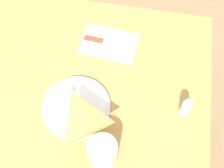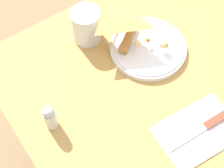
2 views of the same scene
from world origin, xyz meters
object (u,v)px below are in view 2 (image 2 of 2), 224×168
object	(u,v)px
napkin_folded	(198,132)
butter_knife	(201,129)
plate_pizza	(148,47)
dining_table	(206,67)
milk_glass	(86,26)
salt_shaker	(50,117)

from	to	relation	value
napkin_folded	butter_knife	bearing A→B (deg)	176.23
plate_pizza	butter_knife	world-z (taller)	plate_pizza
butter_knife	dining_table	bearing A→B (deg)	-137.47
dining_table	butter_knife	size ratio (longest dim) A/B	6.20
plate_pizza	napkin_folded	xyz separation A→B (m)	(0.05, 0.27, -0.01)
milk_glass	plate_pizza	bearing A→B (deg)	129.90
napkin_folded	butter_knife	size ratio (longest dim) A/B	1.10
milk_glass	napkin_folded	world-z (taller)	milk_glass
butter_knife	salt_shaker	xyz separation A→B (m)	(0.29, -0.22, 0.04)
napkin_folded	salt_shaker	distance (m)	0.36
milk_glass	butter_knife	distance (m)	0.41
napkin_folded	butter_knife	world-z (taller)	butter_knife
butter_knife	plate_pizza	bearing A→B (deg)	-95.85
milk_glass	napkin_folded	xyz separation A→B (m)	(-0.06, 0.40, -0.05)
plate_pizza	milk_glass	bearing A→B (deg)	-50.10
napkin_folded	butter_knife	xyz separation A→B (m)	(-0.01, 0.00, 0.00)
dining_table	napkin_folded	bearing A→B (deg)	37.49
plate_pizza	salt_shaker	size ratio (longest dim) A/B	2.52
dining_table	napkin_folded	xyz separation A→B (m)	(0.22, 0.17, 0.11)
dining_table	salt_shaker	size ratio (longest dim) A/B	13.82
butter_knife	milk_glass	bearing A→B (deg)	-76.51
salt_shaker	milk_glass	bearing A→B (deg)	-140.38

